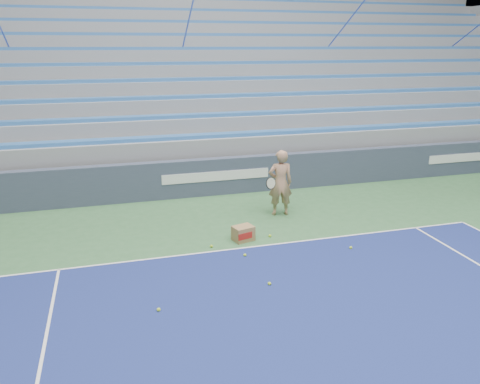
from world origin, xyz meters
name	(u,v)px	position (x,y,z in m)	size (l,w,h in m)	color
sponsor_barrier	(215,176)	(0.00, 15.88, 0.55)	(30.00, 0.32, 1.10)	#374054
bleachers	(183,95)	(0.00, 21.60, 2.36)	(31.00, 9.15, 7.30)	gray
tennis_player	(280,183)	(1.23, 13.70, 0.87)	(0.95, 0.87, 1.74)	tan
ball_box	(243,233)	(-0.16, 12.33, 0.17)	(0.53, 0.46, 0.34)	olive
tennis_ball_0	(270,236)	(0.49, 12.33, 0.03)	(0.07, 0.07, 0.07)	#B3D82C
tennis_ball_1	(351,248)	(1.98, 11.21, 0.03)	(0.07, 0.07, 0.07)	#B3D82C
tennis_ball_2	(245,255)	(-0.36, 11.48, 0.03)	(0.07, 0.07, 0.07)	#B3D82C
tennis_ball_3	(269,284)	(-0.27, 10.17, 0.03)	(0.07, 0.07, 0.07)	#B3D82C
tennis_ball_4	(211,246)	(-0.95, 12.12, 0.03)	(0.07, 0.07, 0.07)	#B3D82C
tennis_ball_5	(159,310)	(-2.37, 9.82, 0.03)	(0.07, 0.07, 0.07)	#B3D82C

